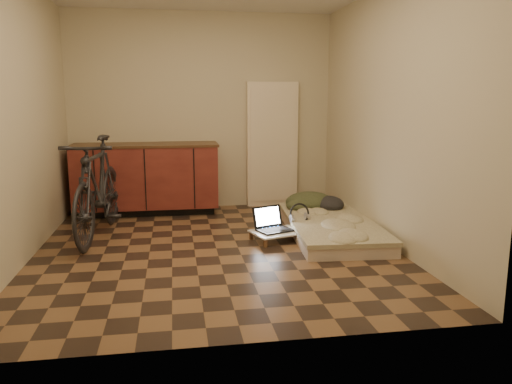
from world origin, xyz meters
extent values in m
cube|color=brown|center=(0.00, 0.00, 0.00)|extent=(3.50, 4.00, 0.00)
cube|color=beige|center=(0.00, 2.00, 1.30)|extent=(3.50, 0.00, 2.60)
cube|color=beige|center=(0.00, -2.00, 1.30)|extent=(3.50, 0.00, 2.60)
cube|color=beige|center=(-1.75, 0.00, 1.30)|extent=(0.00, 4.00, 2.60)
cube|color=beige|center=(1.75, 0.00, 1.30)|extent=(0.00, 4.00, 2.60)
cube|color=black|center=(-0.75, 1.74, 0.05)|extent=(1.70, 0.48, 0.10)
cube|color=#581D19|center=(-0.75, 1.70, 0.49)|extent=(1.80, 0.60, 0.78)
cube|color=#472D1A|center=(-0.75, 1.70, 0.90)|extent=(1.84, 0.62, 0.03)
cube|color=#F2E0C0|center=(0.95, 1.94, 0.85)|extent=(0.70, 0.10, 1.70)
imported|color=black|center=(-1.20, 0.62, 0.60)|extent=(0.75, 1.90, 1.20)
cube|color=beige|center=(1.30, 0.34, 0.06)|extent=(1.01, 1.92, 0.12)
cube|color=beige|center=(1.30, 0.34, 0.14)|extent=(1.04, 1.95, 0.04)
cube|color=brown|center=(0.49, -0.04, 0.04)|extent=(0.04, 0.04, 0.08)
cube|color=brown|center=(0.40, 0.27, 0.04)|extent=(0.04, 0.04, 0.08)
cube|color=brown|center=(1.01, 0.12, 0.04)|extent=(0.04, 0.04, 0.08)
cube|color=brown|center=(0.91, 0.43, 0.04)|extent=(0.04, 0.04, 0.08)
cube|color=white|center=(0.70, 0.20, 0.09)|extent=(0.68, 0.55, 0.02)
cube|color=black|center=(0.64, 0.20, 0.11)|extent=(0.41, 0.36, 0.02)
cube|color=black|center=(0.58, 0.34, 0.23)|extent=(0.35, 0.19, 0.22)
cube|color=white|center=(0.58, 0.34, 0.23)|extent=(0.29, 0.16, 0.18)
ellipsoid|color=silver|center=(0.91, 0.27, 0.11)|extent=(0.06, 0.09, 0.03)
camera|label=1|loc=(-0.39, -4.81, 1.48)|focal=35.00mm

